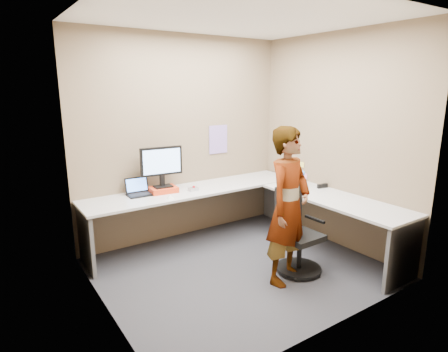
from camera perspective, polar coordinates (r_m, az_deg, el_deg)
ground at (r=4.42m, az=2.39°, el=-13.92°), size 3.00×3.00×0.00m
wall_back at (r=5.07m, az=-6.20°, el=5.67°), size 3.00×0.00×3.00m
wall_right at (r=5.01m, az=16.59°, el=5.09°), size 0.00×2.70×2.70m
wall_left at (r=3.33m, az=-18.67°, el=0.94°), size 0.00×2.70×2.70m
ceiling at (r=3.98m, az=2.80°, el=23.12°), size 3.00×3.00×0.00m
desk at (r=4.72m, az=3.98°, el=-4.37°), size 2.98×2.58×0.73m
paper_ream at (r=4.79m, az=-9.23°, el=-2.06°), size 0.35×0.27×0.07m
monitor at (r=4.73m, az=-9.48°, el=1.90°), size 0.54×0.17×0.51m
laptop at (r=4.74m, az=-12.92°, el=-2.16°), size 0.30×0.25×0.21m
trackball_mouse at (r=4.81m, az=-4.69°, el=-1.96°), size 0.12×0.08×0.07m
origami at (r=4.50m, az=-8.26°, el=-3.09°), size 0.10×0.10×0.06m
stapler at (r=5.10m, az=14.76°, el=-1.46°), size 0.15×0.06×0.05m
flower at (r=5.09m, az=11.85°, el=0.02°), size 0.07×0.07×0.22m
calendar_purple at (r=5.35m, az=-0.88°, el=5.60°), size 0.30×0.01×0.40m
calendar_white at (r=5.63m, az=9.40°, el=5.30°), size 0.01×0.28×0.38m
sticky_note_a at (r=5.43m, az=11.80°, el=1.69°), size 0.01×0.07×0.07m
sticky_note_b at (r=5.49m, az=11.36°, el=0.46°), size 0.01×0.07×0.07m
sticky_note_c at (r=5.42m, az=12.25°, el=0.01°), size 0.01×0.07×0.07m
sticky_note_d at (r=5.54m, az=10.68°, el=1.66°), size 0.01×0.07×0.07m
office_chair at (r=4.31m, az=10.94°, el=-9.20°), size 0.50×0.50×0.95m
person at (r=3.93m, az=9.79°, el=-4.58°), size 0.69×0.56×1.65m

